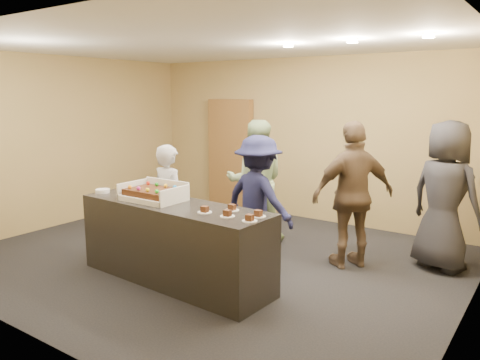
{
  "coord_description": "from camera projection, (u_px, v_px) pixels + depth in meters",
  "views": [
    {
      "loc": [
        3.64,
        -4.56,
        2.1
      ],
      "look_at": [
        0.45,
        0.0,
        1.07
      ],
      "focal_mm": 35.0,
      "sensor_mm": 36.0,
      "label": 1
    }
  ],
  "objects": [
    {
      "name": "room",
      "position": [
        211.0,
        155.0,
        5.86
      ],
      "size": [
        6.04,
        6.0,
        2.7
      ],
      "color": "black",
      "rests_on": "ground"
    },
    {
      "name": "serving_counter",
      "position": [
        175.0,
        243.0,
        5.27
      ],
      "size": [
        2.43,
        0.82,
        0.9
      ],
      "primitive_type": "cube",
      "rotation": [
        0.0,
        0.0,
        -0.05
      ],
      "color": "black",
      "rests_on": "floor"
    },
    {
      "name": "storage_cabinet",
      "position": [
        230.0,
        154.0,
        8.69
      ],
      "size": [
        0.91,
        0.15,
        2.01
      ],
      "primitive_type": "cube",
      "color": "brown",
      "rests_on": "floor"
    },
    {
      "name": "cake_box",
      "position": [
        155.0,
        196.0,
        5.38
      ],
      "size": [
        0.7,
        0.48,
        0.21
      ],
      "color": "white",
      "rests_on": "serving_counter"
    },
    {
      "name": "sheet_cake",
      "position": [
        153.0,
        192.0,
        5.35
      ],
      "size": [
        0.59,
        0.41,
        0.12
      ],
      "color": "#38200C",
      "rests_on": "cake_box"
    },
    {
      "name": "plate_stack",
      "position": [
        103.0,
        191.0,
        5.77
      ],
      "size": [
        0.17,
        0.17,
        0.04
      ],
      "primitive_type": "cylinder",
      "color": "white",
      "rests_on": "serving_counter"
    },
    {
      "name": "slice_a",
      "position": [
        205.0,
        210.0,
        4.8
      ],
      "size": [
        0.15,
        0.15,
        0.07
      ],
      "color": "white",
      "rests_on": "serving_counter"
    },
    {
      "name": "slice_b",
      "position": [
        232.0,
        208.0,
        4.88
      ],
      "size": [
        0.15,
        0.15,
        0.07
      ],
      "color": "white",
      "rests_on": "serving_counter"
    },
    {
      "name": "slice_c",
      "position": [
        227.0,
        214.0,
        4.64
      ],
      "size": [
        0.15,
        0.15,
        0.07
      ],
      "color": "white",
      "rests_on": "serving_counter"
    },
    {
      "name": "slice_d",
      "position": [
        258.0,
        215.0,
        4.63
      ],
      "size": [
        0.15,
        0.15,
        0.07
      ],
      "color": "white",
      "rests_on": "serving_counter"
    },
    {
      "name": "slice_e",
      "position": [
        250.0,
        219.0,
        4.47
      ],
      "size": [
        0.15,
        0.15,
        0.07
      ],
      "color": "white",
      "rests_on": "serving_counter"
    },
    {
      "name": "person_server_grey",
      "position": [
        169.0,
        202.0,
        5.95
      ],
      "size": [
        0.6,
        0.44,
        1.48
      ],
      "primitive_type": "imported",
      "rotation": [
        0.0,
        0.0,
        2.96
      ],
      "color": "#A7A7AC",
      "rests_on": "floor"
    },
    {
      "name": "person_sage_man",
      "position": [
        256.0,
        181.0,
        6.67
      ],
      "size": [
        1.07,
        1.02,
        1.75
      ],
      "primitive_type": "imported",
      "rotation": [
        0.0,
        0.0,
        3.73
      ],
      "color": "#93AE7A",
      "rests_on": "floor"
    },
    {
      "name": "person_navy_man",
      "position": [
        258.0,
        199.0,
        5.87
      ],
      "size": [
        1.11,
        0.75,
        1.6
      ],
      "primitive_type": "imported",
      "rotation": [
        0.0,
        0.0,
        2.99
      ],
      "color": "#17193B",
      "rests_on": "floor"
    },
    {
      "name": "person_brown_extra",
      "position": [
        353.0,
        195.0,
        5.65
      ],
      "size": [
        1.01,
        1.09,
        1.79
      ],
      "primitive_type": "imported",
      "rotation": [
        0.0,
        0.0,
        4.01
      ],
      "color": "brown",
      "rests_on": "floor"
    },
    {
      "name": "person_dark_suit",
      "position": [
        445.0,
        196.0,
        5.56
      ],
      "size": [
        1.03,
        0.85,
        1.81
      ],
      "primitive_type": "imported",
      "rotation": [
        0.0,
        0.0,
        2.78
      ],
      "color": "#242429",
      "rests_on": "floor"
    },
    {
      "name": "ceiling_spotlights",
      "position": [
        352.0,
        41.0,
        5.12
      ],
      "size": [
        1.72,
        0.12,
        0.03
      ],
      "color": "#FFEAC6",
      "rests_on": "ceiling"
    }
  ]
}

